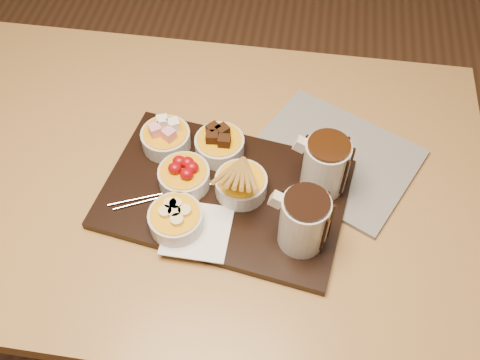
# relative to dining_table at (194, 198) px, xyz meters

# --- Properties ---
(ground) EXTENTS (5.00, 5.00, 0.00)m
(ground) POSITION_rel_dining_table_xyz_m (0.00, 0.00, -0.65)
(ground) COLOR #56341D
(ground) RESTS_ON ground
(dining_table) EXTENTS (1.20, 0.80, 0.75)m
(dining_table) POSITION_rel_dining_table_xyz_m (0.00, 0.00, 0.00)
(dining_table) COLOR #A77B3E
(dining_table) RESTS_ON ground
(serving_board) EXTENTS (0.50, 0.37, 0.02)m
(serving_board) POSITION_rel_dining_table_xyz_m (0.08, -0.05, 0.11)
(serving_board) COLOR black
(serving_board) RESTS_ON dining_table
(napkin) EXTENTS (0.12, 0.12, 0.00)m
(napkin) POSITION_rel_dining_table_xyz_m (0.04, -0.15, 0.12)
(napkin) COLOR white
(napkin) RESTS_ON serving_board
(bowl_marshmallows) EXTENTS (0.10, 0.10, 0.04)m
(bowl_marshmallows) POSITION_rel_dining_table_xyz_m (-0.06, 0.04, 0.14)
(bowl_marshmallows) COLOR beige
(bowl_marshmallows) RESTS_ON serving_board
(bowl_cake) EXTENTS (0.10, 0.10, 0.04)m
(bowl_cake) POSITION_rel_dining_table_xyz_m (0.05, 0.04, 0.14)
(bowl_cake) COLOR beige
(bowl_cake) RESTS_ON serving_board
(bowl_strawberries) EXTENTS (0.10, 0.10, 0.04)m
(bowl_strawberries) POSITION_rel_dining_table_xyz_m (-0.00, -0.04, 0.14)
(bowl_strawberries) COLOR beige
(bowl_strawberries) RESTS_ON serving_board
(bowl_biscotti) EXTENTS (0.10, 0.10, 0.04)m
(bowl_biscotti) POSITION_rel_dining_table_xyz_m (0.11, -0.05, 0.14)
(bowl_biscotti) COLOR beige
(bowl_biscotti) RESTS_ON serving_board
(bowl_bananas) EXTENTS (0.10, 0.10, 0.04)m
(bowl_bananas) POSITION_rel_dining_table_xyz_m (0.00, -0.14, 0.14)
(bowl_bananas) COLOR beige
(bowl_bananas) RESTS_ON serving_board
(pitcher_dark_chocolate) EXTENTS (0.10, 0.10, 0.12)m
(pitcher_dark_chocolate) POSITION_rel_dining_table_xyz_m (0.23, -0.14, 0.17)
(pitcher_dark_chocolate) COLOR silver
(pitcher_dark_chocolate) RESTS_ON serving_board
(pitcher_milk_chocolate) EXTENTS (0.10, 0.10, 0.12)m
(pitcher_milk_chocolate) POSITION_rel_dining_table_xyz_m (0.26, -0.01, 0.17)
(pitcher_milk_chocolate) COLOR silver
(pitcher_milk_chocolate) RESTS_ON serving_board
(fondue_skewers) EXTENTS (0.13, 0.25, 0.01)m
(fondue_skewers) POSITION_rel_dining_table_xyz_m (-0.01, -0.07, 0.12)
(fondue_skewers) COLOR silver
(fondue_skewers) RESTS_ON serving_board
(newspaper) EXTENTS (0.40, 0.37, 0.01)m
(newspaper) POSITION_rel_dining_table_xyz_m (0.28, 0.07, 0.10)
(newspaper) COLOR beige
(newspaper) RESTS_ON dining_table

